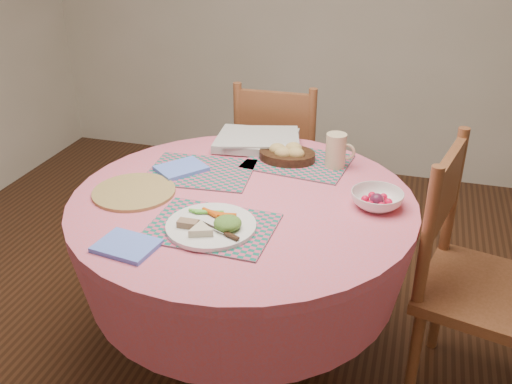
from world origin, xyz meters
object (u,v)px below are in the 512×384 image
bread_bowl (287,153)px  fruit_bowl (377,200)px  dining_table (243,244)px  chair_back (279,164)px  dinner_plate (212,225)px  wicker_trivet (134,192)px  latte_mug (336,150)px  chair_right (472,277)px

bread_bowl → fruit_bowl: size_ratio=1.04×
bread_bowl → dining_table: bearing=-102.1°
chair_back → dinner_plate: 1.16m
chair_back → wicker_trivet: chair_back is taller
chair_back → bread_bowl: bearing=105.6°
dining_table → latte_mug: size_ratio=9.12×
wicker_trivet → dinner_plate: (0.36, -0.17, 0.01)m
dining_table → wicker_trivet: bearing=-168.7°
chair_back → dinner_plate: (0.06, -1.12, 0.28)m
wicker_trivet → dinner_plate: dinner_plate is taller
wicker_trivet → chair_back: bearing=72.2°
wicker_trivet → latte_mug: 0.79m
wicker_trivet → latte_mug: latte_mug is taller
chair_right → chair_back: (-0.90, 0.80, -0.02)m
dining_table → chair_right: size_ratio=1.26×
bread_bowl → latte_mug: (0.20, -0.01, 0.04)m
dining_table → latte_mug: latte_mug is taller
dining_table → bread_bowl: size_ratio=5.39×
chair_back → latte_mug: (0.36, -0.53, 0.33)m
latte_mug → fruit_bowl: (0.19, -0.28, -0.05)m
chair_right → dining_table: bearing=108.9°
chair_right → latte_mug: chair_right is taller
wicker_trivet → dinner_plate: 0.40m
dining_table → chair_right: (0.82, 0.08, -0.04)m
chair_back → fruit_bowl: (0.55, -0.81, 0.29)m
chair_back → bread_bowl: size_ratio=4.10×
chair_right → wicker_trivet: (-1.21, -0.16, 0.24)m
chair_back → wicker_trivet: size_ratio=3.14×
wicker_trivet → bread_bowl: bread_bowl is taller
latte_mug → wicker_trivet: bearing=-147.2°
dining_table → chair_back: (-0.08, 0.88, -0.06)m
dinner_plate → fruit_bowl: dinner_plate is taller
chair_right → dinner_plate: chair_right is taller
bread_bowl → latte_mug: bearing=-2.3°
dinner_plate → latte_mug: (0.30, 0.59, 0.05)m
dining_table → chair_back: chair_back is taller
chair_right → fruit_bowl: 0.44m
latte_mug → chair_right: bearing=-26.1°
bread_bowl → fruit_bowl: (0.39, -0.29, -0.01)m
bread_bowl → latte_mug: size_ratio=1.69×
chair_back → wicker_trivet: bearing=70.7°
wicker_trivet → dining_table: bearing=11.3°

